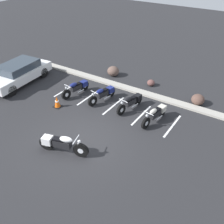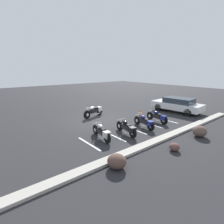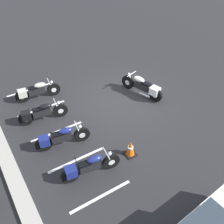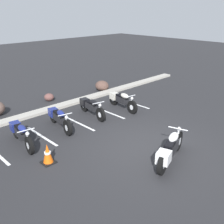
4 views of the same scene
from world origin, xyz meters
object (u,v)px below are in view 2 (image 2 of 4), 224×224
at_px(parked_bike_2, 127,128).
at_px(landscape_rock_0, 117,161).
at_px(car_white, 177,104).
at_px(traffic_cone, 140,114).
at_px(parked_bike_3, 102,132).
at_px(motorcycle_white_featured, 94,111).
at_px(parked_bike_1, 145,122).
at_px(parked_bike_0, 158,117).
at_px(landscape_rock_2, 174,147).
at_px(landscape_rock_1, 200,131).

distance_m(parked_bike_2, landscape_rock_0, 3.69).
height_order(car_white, traffic_cone, car_white).
relative_size(car_white, landscape_rock_0, 5.76).
bearing_deg(parked_bike_3, motorcycle_white_featured, -19.93).
distance_m(parked_bike_1, parked_bike_2, 1.72).
bearing_deg(car_white, parked_bike_0, 97.15).
xyz_separation_m(parked_bike_1, landscape_rock_2, (1.44, 3.07, -0.23)).
height_order(motorcycle_white_featured, landscape_rock_0, motorcycle_white_featured).
bearing_deg(car_white, motorcycle_white_featured, 57.78).
height_order(parked_bike_3, car_white, car_white).
bearing_deg(car_white, traffic_cone, 73.19).
relative_size(parked_bike_1, parked_bike_2, 1.00).
bearing_deg(landscape_rock_2, landscape_rock_1, -178.41).
xyz_separation_m(parked_bike_1, car_white, (-5.66, -1.07, 0.26)).
relative_size(motorcycle_white_featured, landscape_rock_2, 4.37).
bearing_deg(landscape_rock_1, parked_bike_1, -66.88).
height_order(landscape_rock_0, traffic_cone, traffic_cone).
xyz_separation_m(motorcycle_white_featured, parked_bike_1, (-0.97, 4.50, -0.04)).
bearing_deg(parked_bike_2, landscape_rock_2, -164.96).
bearing_deg(traffic_cone, landscape_rock_1, 85.28).
bearing_deg(landscape_rock_0, parked_bike_0, -156.62).
xyz_separation_m(parked_bike_0, landscape_rock_1, (0.42, 3.22, -0.10)).
distance_m(parked_bike_3, landscape_rock_1, 5.61).
height_order(parked_bike_2, landscape_rock_2, parked_bike_2).
relative_size(car_white, landscape_rock_2, 8.99).
relative_size(motorcycle_white_featured, traffic_cone, 3.39).
bearing_deg(landscape_rock_0, parked_bike_1, -151.47).
bearing_deg(traffic_cone, parked_bike_1, 48.61).
distance_m(parked_bike_3, car_white, 8.99).
height_order(car_white, landscape_rock_1, car_white).
bearing_deg(parked_bike_0, traffic_cone, 8.67).
height_order(parked_bike_2, car_white, car_white).
distance_m(landscape_rock_1, traffic_cone, 4.92).
bearing_deg(landscape_rock_0, motorcycle_white_featured, -117.16).
bearing_deg(car_white, landscape_rock_0, 104.26).
xyz_separation_m(parked_bike_1, landscape_rock_1, (-1.28, 3.00, -0.10)).
bearing_deg(parked_bike_1, parked_bike_2, 103.99).
relative_size(landscape_rock_1, traffic_cone, 1.23).
xyz_separation_m(landscape_rock_0, landscape_rock_2, (-3.10, 0.60, -0.10)).
distance_m(motorcycle_white_featured, parked_bike_0, 5.03).
relative_size(parked_bike_3, car_white, 0.45).
bearing_deg(motorcycle_white_featured, landscape_rock_1, 90.30).
distance_m(landscape_rock_0, traffic_cone, 7.62).
xyz_separation_m(parked_bike_0, parked_bike_2, (3.42, 0.33, -0.00)).
height_order(car_white, landscape_rock_2, car_white).
xyz_separation_m(parked_bike_2, parked_bike_3, (1.57, -0.34, 0.00)).
bearing_deg(motorcycle_white_featured, traffic_cone, 119.33).
distance_m(motorcycle_white_featured, landscape_rock_2, 7.59).
xyz_separation_m(parked_bike_1, parked_bike_2, (1.72, 0.10, -0.00)).
bearing_deg(motorcycle_white_featured, parked_bike_0, 105.60).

